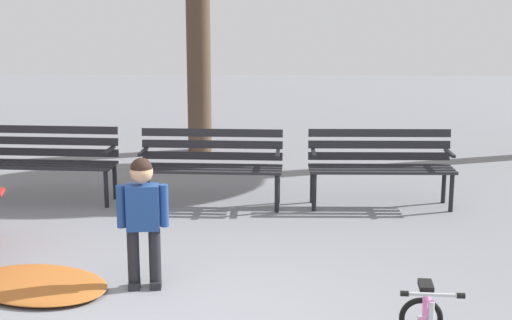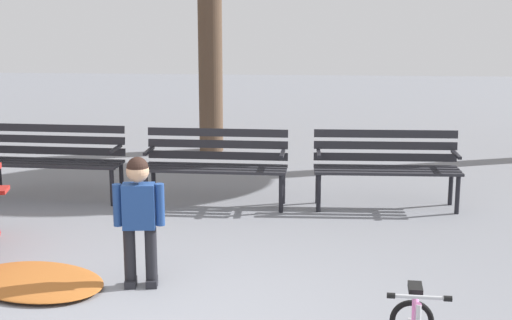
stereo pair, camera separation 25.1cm
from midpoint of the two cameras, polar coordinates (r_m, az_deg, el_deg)
park_bench_far_left at (r=8.95m, az=-14.26°, el=0.34°), size 1.62×0.53×0.85m
park_bench_left at (r=8.41m, az=-2.20°, el=-0.04°), size 1.61×0.50×0.85m
park_bench_right at (r=8.47m, az=10.69°, el=-0.16°), size 1.61×0.49×0.85m
child_standing at (r=6.04m, az=-7.72°, el=-3.88°), size 0.41×0.19×1.08m
leaf_pile at (r=6.42m, az=-15.28°, el=-8.88°), size 1.45×1.26×0.07m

